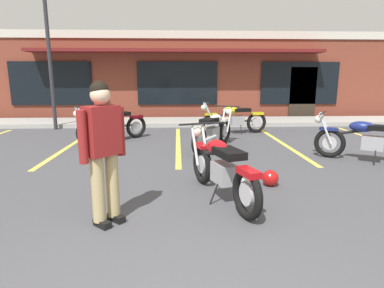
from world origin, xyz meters
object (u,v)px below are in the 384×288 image
motorcycle_red_sportbike (112,124)px  motorcycle_black_cruiser (214,130)px  parking_lot_lamp_post (46,29)px  person_in_shorts_foreground (103,145)px  helmet_on_pavement (270,178)px  motorcycle_silver_naked (234,119)px  motorcycle_blue_standard (367,140)px  motorcycle_foreground_classic (221,167)px

motorcycle_red_sportbike → motorcycle_black_cruiser: size_ratio=0.93×
motorcycle_red_sportbike → parking_lot_lamp_post: parking_lot_lamp_post is taller
person_in_shorts_foreground → helmet_on_pavement: person_in_shorts_foreground is taller
motorcycle_silver_naked → motorcycle_blue_standard: size_ratio=1.13×
motorcycle_blue_standard → parking_lot_lamp_post: 9.42m
motorcycle_black_cruiser → helmet_on_pavement: size_ratio=7.21×
person_in_shorts_foreground → helmet_on_pavement: size_ratio=6.44×
helmet_on_pavement → motorcycle_foreground_classic: bearing=-150.9°
motorcycle_black_cruiser → helmet_on_pavement: bearing=-77.2°
motorcycle_black_cruiser → person_in_shorts_foreground: person_in_shorts_foreground is taller
motorcycle_black_cruiser → helmet_on_pavement: 2.80m
motorcycle_foreground_classic → parking_lot_lamp_post: (-4.65, 6.25, 2.69)m
helmet_on_pavement → motorcycle_silver_naked: bearing=87.1°
helmet_on_pavement → person_in_shorts_foreground: bearing=-152.2°
motorcycle_blue_standard → helmet_on_pavement: bearing=-149.8°
motorcycle_foreground_classic → motorcycle_blue_standard: (3.24, 1.87, 0.00)m
motorcycle_foreground_classic → helmet_on_pavement: 1.05m
motorcycle_red_sportbike → helmet_on_pavement: motorcycle_red_sportbike is taller
motorcycle_silver_naked → motorcycle_red_sportbike: bearing=-163.4°
parking_lot_lamp_post → motorcycle_black_cruiser: bearing=-31.9°
motorcycle_foreground_classic → person_in_shorts_foreground: bearing=-152.9°
motorcycle_red_sportbike → parking_lot_lamp_post: bearing=138.9°
person_in_shorts_foreground → parking_lot_lamp_post: (-3.19, 6.99, 2.20)m
motorcycle_foreground_classic → motorcycle_black_cruiser: size_ratio=1.09×
motorcycle_foreground_classic → person_in_shorts_foreground: size_ratio=1.22×
motorcycle_black_cruiser → motorcycle_blue_standard: (2.99, -1.33, 0.00)m
motorcycle_blue_standard → parking_lot_lamp_post: parking_lot_lamp_post is taller
motorcycle_silver_naked → person_in_shorts_foreground: person_in_shorts_foreground is taller
motorcycle_red_sportbike → motorcycle_blue_standard: (5.59, -2.38, 0.00)m
motorcycle_red_sportbike → motorcycle_black_cruiser: 2.81m
motorcycle_red_sportbike → motorcycle_silver_naked: bearing=16.6°
helmet_on_pavement → parking_lot_lamp_post: parking_lot_lamp_post is taller
motorcycle_red_sportbike → motorcycle_black_cruiser: (2.61, -1.05, 0.00)m
motorcycle_silver_naked → helmet_on_pavement: motorcycle_silver_naked is taller
motorcycle_black_cruiser → helmet_on_pavement: (0.61, -2.71, -0.33)m
motorcycle_foreground_classic → motorcycle_black_cruiser: bearing=85.5°
motorcycle_silver_naked → motorcycle_blue_standard: same height
motorcycle_foreground_classic → motorcycle_black_cruiser: same height
person_in_shorts_foreground → parking_lot_lamp_post: size_ratio=0.34×
motorcycle_blue_standard → motorcycle_silver_naked: bearing=122.0°
motorcycle_foreground_classic → motorcycle_black_cruiser: (0.25, 3.19, 0.00)m
motorcycle_black_cruiser → person_in_shorts_foreground: 4.32m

